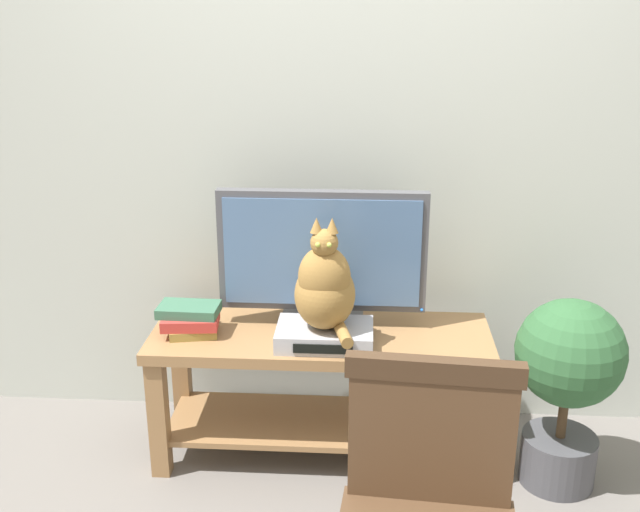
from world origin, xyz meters
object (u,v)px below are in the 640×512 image
wooden_chair (428,512)px  book_stack (191,319)px  tv (322,257)px  media_box (325,335)px  potted_plant (568,376)px  cat (325,287)px  tv_stand (321,371)px

wooden_chair → book_stack: (-0.85, 1.04, 0.05)m
tv → wooden_chair: size_ratio=0.89×
wooden_chair → book_stack: size_ratio=3.81×
wooden_chair → book_stack: wooden_chair is taller
media_box → potted_plant: 0.91m
potted_plant → cat: bearing=177.7°
book_stack → potted_plant: bearing=-4.5°
tv_stand → tv: bearing=90.0°
tv_stand → wooden_chair: 1.14m
tv → cat: 0.20m
tv → cat: size_ratio=1.85×
tv_stand → book_stack: 0.55m
tv → wooden_chair: 1.23m
book_stack → media_box: bearing=-6.7°
tv → book_stack: tv is taller
wooden_chair → potted_plant: size_ratio=1.22×
media_box → cat: bearing=-85.0°
cat → tv: bearing=96.6°
tv → potted_plant: tv is taller
tv → book_stack: size_ratio=3.38×
cat → book_stack: (-0.53, 0.07, -0.18)m
media_box → wooden_chair: wooden_chair is taller
tv_stand → book_stack: (-0.50, -0.03, 0.22)m
tv_stand → media_box: (0.02, -0.09, 0.20)m
tv_stand → media_box: 0.22m
cat → wooden_chair: cat is taller
media_box → cat: cat is taller
tv → cat: (0.02, -0.19, -0.05)m
tv → wooden_chair: (0.34, -1.15, -0.28)m
media_box → cat: (0.00, -0.01, 0.20)m
potted_plant → book_stack: bearing=175.5°
tv_stand → media_box: bearing=-77.4°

